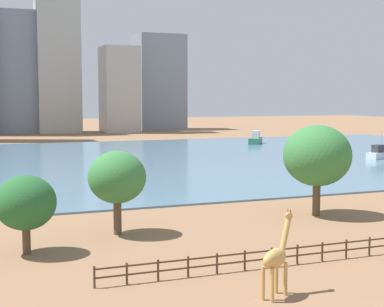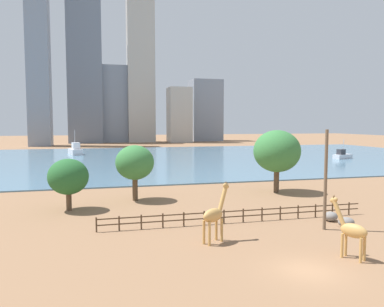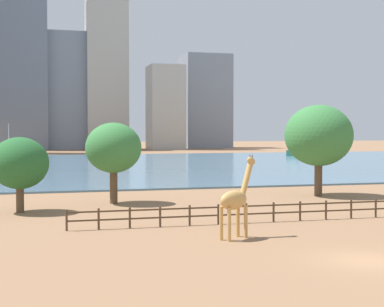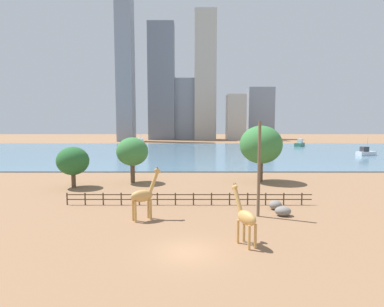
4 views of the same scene
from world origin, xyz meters
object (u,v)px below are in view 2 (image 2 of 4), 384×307
Objects in this scene: boulder_by_pole at (331,216)px; tree_left_large at (68,177)px; giraffe_tall at (214,215)px; tree_right_tall at (277,151)px; giraffe_companion at (351,230)px; boat_ferry at (75,150)px; utility_pole at (326,180)px; boulder_near_fence at (346,222)px; boat_tug at (263,146)px; tree_center_broad at (135,163)px; boat_sailboat at (342,155)px.

tree_left_large is at bearing 156.35° from boulder_by_pole.
giraffe_tall is 23.63m from tree_right_tall.
boat_ferry is at bearing -12.29° from giraffe_companion.
utility_pole is 4.61m from boulder_near_fence.
boulder_near_fence is at bearing -61.07° from giraffe_companion.
boat_tug is (37.17, 92.80, -3.19)m from utility_pole.
giraffe_companion reaches higher than boulder_near_fence.
giraffe_tall is 87.96m from boat_ferry.
tree_right_tall is at bearing -170.44° from boat_ferry.
utility_pole is at bearing -177.29° from boat_ferry.
tree_center_broad is at bearing 1.93° from giraffe_companion.
boulder_by_pole is at bearing 45.89° from utility_pole.
boat_tug is at bearing -97.38° from boat_ferry.
giraffe_tall reaches higher than boat_tug.
boulder_near_fence is 0.27× the size of tree_left_large.
boulder_near_fence is 17.92m from tree_right_tall.
giraffe_companion is 0.51× the size of tree_right_tall.
giraffe_tall reaches higher than boulder_near_fence.
boat_ferry is (-23.14, 92.34, -0.61)m from giraffe_companion.
tree_left_large is (-24.56, 10.75, 3.17)m from boulder_by_pole.
boat_tug is at bearing 66.37° from tree_right_tall.
boat_tug is at bearing 77.33° from boat_sailboat.
giraffe_companion is 0.51× the size of boat_ferry.
tree_right_tall reaches higher than boulder_by_pole.
giraffe_companion is 25.09m from tree_right_tall.
giraffe_tall reaches higher than giraffe_companion.
boat_sailboat is 0.86× the size of boat_tug.
tree_center_broad reaches higher than boat_tug.
boat_tug is at bearing 53.28° from tree_left_large.
boat_ferry is (-27.80, 83.30, 0.94)m from boulder_by_pole.
boat_ferry reaches higher than boat_sailboat.
boulder_by_pole is at bearing -146.63° from boat_sailboat.
boat_ferry is at bearing 113.46° from tree_right_tall.
boat_sailboat reaches higher than boulder_near_fence.
boat_sailboat is at bearing -128.37° from boat_ferry.
utility_pole reaches higher than boat_tug.
giraffe_tall is 0.54× the size of utility_pole.
utility_pole is 1.58× the size of tree_left_large.
giraffe_companion reaches higher than boat_tug.
utility_pole is 1.05× the size of tree_right_tall.
boulder_by_pole is 0.23× the size of tree_left_large.
tree_right_tall is at bearing 11.00° from boat_tug.
tree_right_tall is (26.43, 4.18, 1.93)m from tree_left_large.
boat_ferry is at bearing -48.86° from boat_tug.
boat_ferry reaches higher than giraffe_tall.
tree_right_tall is 74.65m from boat_ferry.
boat_sailboat reaches higher than giraffe_tall.
boat_ferry reaches higher than tree_center_broad.
tree_right_tall is 1.42× the size of boat_sailboat.
utility_pole reaches higher than tree_center_broad.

